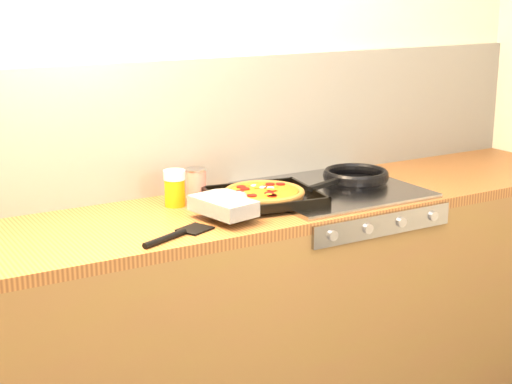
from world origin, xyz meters
TOP-DOWN VIEW (x-y plane):
  - room_shell at (0.00, 1.39)m, footprint 3.20×3.20m
  - counter_run at (0.00, 1.10)m, footprint 3.20×0.62m
  - stovetop at (0.45, 1.10)m, footprint 0.60×0.56m
  - pizza_on_tray at (0.07, 1.06)m, footprint 0.52×0.42m
  - frying_pan at (0.57, 1.12)m, footprint 0.45×0.33m
  - tomato_can at (-0.03, 1.29)m, footprint 0.10×0.10m
  - juice_glass at (-0.15, 1.22)m, footprint 0.08×0.08m
  - wooden_spoon at (0.18, 1.26)m, footprint 0.30×0.06m
  - black_spatula at (-0.29, 0.90)m, footprint 0.28×0.16m

SIDE VIEW (x-z plane):
  - counter_run at x=0.00m, z-range 0.00..0.90m
  - stovetop at x=0.45m, z-range 0.90..0.92m
  - black_spatula at x=-0.29m, z-range 0.90..0.92m
  - wooden_spoon at x=0.18m, z-range 0.90..0.92m
  - frying_pan at x=0.57m, z-range 0.92..0.96m
  - pizza_on_tray at x=0.07m, z-range 0.91..0.97m
  - tomato_can at x=-0.03m, z-range 0.90..1.01m
  - juice_glass at x=-0.15m, z-range 0.90..1.03m
  - room_shell at x=0.00m, z-range -0.45..2.75m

